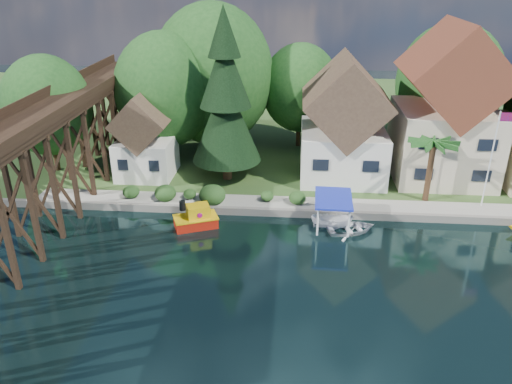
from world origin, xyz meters
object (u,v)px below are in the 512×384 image
trestle_bridge (41,160)px  house_left (344,127)px  conifer (226,100)px  flagpole (495,150)px  tugboat (196,218)px  palm_tree (434,145)px  shed (145,141)px  house_center (447,114)px  boat_canopy (332,215)px  boat_white_a (352,227)px

trestle_bridge → house_left: 25.42m
conifer → flagpole: (21.64, -4.06, -2.43)m
flagpole → tugboat: (-22.91, -4.49, -4.66)m
conifer → palm_tree: size_ratio=2.71×
trestle_bridge → palm_tree: 30.25m
shed → conifer: bearing=-2.0°
conifer → flagpole: conifer is taller
house_center → tugboat: (-20.73, -10.81, -5.70)m
conifer → palm_tree: 17.64m
flagpole → boat_canopy: size_ratio=1.95×
tugboat → boat_canopy: 10.44m
house_left → shed: size_ratio=1.40×
shed → conifer: size_ratio=0.52×
tugboat → boat_canopy: boat_canopy is taller
tugboat → palm_tree: bearing=15.9°
house_center → flagpole: (2.18, -6.32, -1.04)m
palm_tree → boat_canopy: (-8.02, -4.58, -4.28)m
shed → conifer: conifer is taller
trestle_bridge → shed: 10.69m
house_center → shed: size_ratio=1.77×
conifer → tugboat: size_ratio=4.07×
house_left → boat_canopy: size_ratio=2.70×
house_left → conifer: (-10.46, -1.76, 2.67)m
house_center → tugboat: bearing=-152.5°
shed → tugboat: 11.25m
palm_tree → tugboat: size_ratio=1.50×
house_left → house_center: size_ratio=0.79×
palm_tree → conifer: bearing=169.1°
boat_canopy → trestle_bridge: bearing=-176.9°
palm_tree → flagpole: bearing=-9.6°
palm_tree → tugboat: bearing=-164.1°
boat_canopy → house_left: bearing=82.2°
trestle_bridge → conifer: (12.54, 9.07, 2.46)m
shed → tugboat: size_ratio=2.10×
boat_canopy → shed: bearing=154.0°
house_center → boat_canopy: house_center is taller
trestle_bridge → flagpole: 34.55m
trestle_bridge → flagpole: bearing=8.3°
flagpole → boat_white_a: 12.87m
house_center → house_left: bearing=-176.8°
boat_canopy → house_center: bearing=44.5°
palm_tree → trestle_bridge: bearing=-169.0°
conifer → palm_tree: bearing=-10.9°
boat_white_a → house_center: bearing=-58.6°
house_center → shed: (-27.00, -2.00, -2.59)m
boat_white_a → boat_canopy: boat_canopy is taller
trestle_bridge → conifer: 15.67m
palm_tree → boat_canopy: palm_tree is taller
house_left → trestle_bridge: bearing=-154.8°
palm_tree → tugboat: (-18.43, -5.24, -4.67)m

